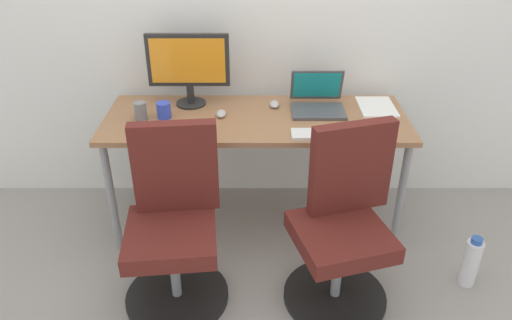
{
  "coord_description": "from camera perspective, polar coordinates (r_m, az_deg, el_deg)",
  "views": [
    {
      "loc": [
        -0.0,
        -2.58,
        1.94
      ],
      "look_at": [
        0.0,
        -0.05,
        0.48
      ],
      "focal_mm": 34.59,
      "sensor_mm": 36.0,
      "label": 1
    }
  ],
  "objects": [
    {
      "name": "water_bottle_on_floor",
      "position": [
        2.94,
        23.58,
        -10.75
      ],
      "size": [
        0.09,
        0.09,
        0.31
      ],
      "color": "white",
      "rests_on": "ground"
    },
    {
      "name": "back_wall",
      "position": [
        3.05,
        -0.02,
        17.83
      ],
      "size": [
        4.4,
        0.04,
        2.6
      ],
      "primitive_type": "cube",
      "color": "white",
      "rests_on": "ground"
    },
    {
      "name": "mouse_by_laptop",
      "position": [
        2.97,
        2.15,
        6.47
      ],
      "size": [
        0.06,
        0.1,
        0.03
      ],
      "primitive_type": "ellipsoid",
      "color": "#B7B7B7",
      "rests_on": "desk"
    },
    {
      "name": "mouse_by_monitor",
      "position": [
        2.86,
        -4.06,
        5.38
      ],
      "size": [
        0.06,
        0.1,
        0.03
      ],
      "primitive_type": "ellipsoid",
      "color": "#B7B7B7",
      "rests_on": "desk"
    },
    {
      "name": "coffee_mug",
      "position": [
        2.87,
        -10.62,
        5.67
      ],
      "size": [
        0.08,
        0.08,
        0.09
      ],
      "primitive_type": "cylinder",
      "color": "blue",
      "rests_on": "desk"
    },
    {
      "name": "keyboard_by_monitor",
      "position": [
        2.66,
        -8.49,
        2.95
      ],
      "size": [
        0.34,
        0.12,
        0.02
      ],
      "primitive_type": "cube",
      "color": "#515156",
      "rests_on": "desk"
    },
    {
      "name": "ground_plane",
      "position": [
        3.23,
        -0.0,
        -6.97
      ],
      "size": [
        5.28,
        5.28,
        0.0
      ],
      "primitive_type": "plane",
      "color": "gray"
    },
    {
      "name": "keyboard_by_laptop",
      "position": [
        2.65,
        7.78,
        2.97
      ],
      "size": [
        0.34,
        0.12,
        0.02
      ],
      "primitive_type": "cube",
      "color": "silver",
      "rests_on": "desk"
    },
    {
      "name": "paper_pile",
      "position": [
        3.05,
        13.77,
        6.0
      ],
      "size": [
        0.21,
        0.3,
        0.01
      ],
      "primitive_type": "cube",
      "color": "white",
      "rests_on": "desk"
    },
    {
      "name": "office_chair_right",
      "position": [
        2.52,
        10.04,
        -7.65
      ],
      "size": [
        0.55,
        0.55,
        0.94
      ],
      "color": "black",
      "rests_on": "ground"
    },
    {
      "name": "open_laptop",
      "position": [
        2.95,
        7.12,
        6.85
      ],
      "size": [
        0.31,
        0.29,
        0.22
      ],
      "color": "#4C4C51",
      "rests_on": "desk"
    },
    {
      "name": "desk",
      "position": [
        2.88,
        -0.0,
        3.81
      ],
      "size": [
        1.74,
        0.64,
        0.74
      ],
      "color": "#996B47",
      "rests_on": "ground"
    },
    {
      "name": "office_chair_left",
      "position": [
        2.52,
        -9.44,
        -7.65
      ],
      "size": [
        0.54,
        0.54,
        0.94
      ],
      "color": "black",
      "rests_on": "ground"
    },
    {
      "name": "desktop_monitor",
      "position": [
        2.95,
        -7.84,
        10.86
      ],
      "size": [
        0.48,
        0.18,
        0.43
      ],
      "color": "#262626",
      "rests_on": "desk"
    },
    {
      "name": "pen_cup",
      "position": [
        2.87,
        -13.22,
        5.52
      ],
      "size": [
        0.07,
        0.07,
        0.1
      ],
      "primitive_type": "cylinder",
      "color": "slate",
      "rests_on": "desk"
    }
  ]
}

